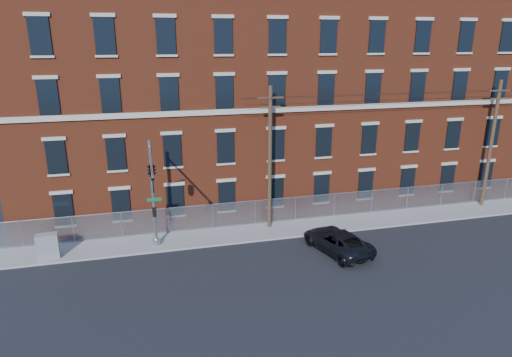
{
  "coord_description": "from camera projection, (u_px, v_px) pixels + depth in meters",
  "views": [
    {
      "loc": [
        -6.17,
        -22.98,
        13.01
      ],
      "look_at": [
        0.62,
        4.0,
        4.32
      ],
      "focal_mm": 31.31,
      "sensor_mm": 36.0,
      "label": 1
    }
  ],
  "objects": [
    {
      "name": "chain_link_fence",
      "position": [
        390.0,
        199.0,
        34.9
      ],
      "size": [
        59.06,
        0.06,
        1.85
      ],
      "color": "#A5A8AD",
      "rests_on": "ground"
    },
    {
      "name": "pickup_truck",
      "position": [
        337.0,
        241.0,
        28.45
      ],
      "size": [
        3.66,
        5.6,
        1.43
      ],
      "primitive_type": "imported",
      "rotation": [
        0.0,
        0.0,
        3.41
      ],
      "color": "black",
      "rests_on": "ground"
    },
    {
      "name": "sidewalk",
      "position": [
        397.0,
        217.0,
        33.99
      ],
      "size": [
        65.0,
        3.0,
        0.12
      ],
      "primitive_type": "cube",
      "color": "gray",
      "rests_on": "ground"
    },
    {
      "name": "traffic_signal_mast",
      "position": [
        152.0,
        178.0,
        25.6
      ],
      "size": [
        0.9,
        6.75,
        7.0
      ],
      "color": "#9EA0A5",
      "rests_on": "ground"
    },
    {
      "name": "utility_pole_near",
      "position": [
        270.0,
        156.0,
        30.64
      ],
      "size": [
        1.8,
        0.28,
        10.0
      ],
      "color": "#413020",
      "rests_on": "ground"
    },
    {
      "name": "utility_cabinet",
      "position": [
        48.0,
        246.0,
        27.29
      ],
      "size": [
        1.32,
        0.75,
        1.58
      ],
      "primitive_type": "cube",
      "rotation": [
        0.0,
        0.0,
        0.09
      ],
      "color": "slate",
      "rests_on": "sidewalk"
    },
    {
      "name": "ground",
      "position": [
        262.0,
        268.0,
        26.59
      ],
      "size": [
        140.0,
        140.0,
        0.0
      ],
      "primitive_type": "plane",
      "color": "black",
      "rests_on": "ground"
    },
    {
      "name": "utility_pole_mid",
      "position": [
        491.0,
        142.0,
        34.84
      ],
      "size": [
        1.8,
        0.28,
        10.0
      ],
      "color": "#413020",
      "rests_on": "ground"
    },
    {
      "name": "overhead_wires",
      "position": [
        499.0,
        93.0,
        33.71
      ],
      "size": [
        40.0,
        0.62,
        0.62
      ],
      "color": "black",
      "rests_on": "ground"
    },
    {
      "name": "mill_building",
      "position": [
        352.0,
        96.0,
        39.85
      ],
      "size": [
        55.3,
        14.32,
        16.3
      ],
      "color": "maroon",
      "rests_on": "ground"
    }
  ]
}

